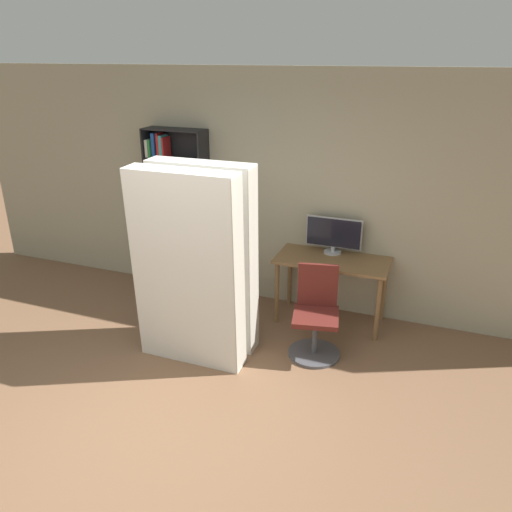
# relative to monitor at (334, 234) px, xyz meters

# --- Properties ---
(ground_plane) EXTENTS (16.00, 16.00, 0.00)m
(ground_plane) POSITION_rel_monitor_xyz_m (-0.88, -2.52, -0.97)
(ground_plane) COLOR brown
(wall_back) EXTENTS (8.00, 0.06, 2.70)m
(wall_back) POSITION_rel_monitor_xyz_m (-0.88, 0.14, 0.38)
(wall_back) COLOR tan
(wall_back) RESTS_ON ground
(desk) EXTENTS (1.22, 0.59, 0.76)m
(desk) POSITION_rel_monitor_xyz_m (0.04, -0.18, -0.33)
(desk) COLOR brown
(desk) RESTS_ON ground
(monitor) EXTENTS (0.62, 0.19, 0.41)m
(monitor) POSITION_rel_monitor_xyz_m (0.00, 0.00, 0.00)
(monitor) COLOR #B7B7BC
(monitor) RESTS_ON desk
(office_chair) EXTENTS (0.52, 0.52, 0.91)m
(office_chair) POSITION_rel_monitor_xyz_m (0.05, -0.86, -0.61)
(office_chair) COLOR #4C4C51
(office_chair) RESTS_ON ground
(bookshelf) EXTENTS (0.75, 0.28, 2.02)m
(bookshelf) POSITION_rel_monitor_xyz_m (-1.99, 0.01, -0.02)
(bookshelf) COLOR black
(bookshelf) RESTS_ON ground
(mattress_near) EXTENTS (1.05, 0.29, 1.90)m
(mattress_near) POSITION_rel_monitor_xyz_m (-1.05, -1.42, -0.02)
(mattress_near) COLOR silver
(mattress_near) RESTS_ON ground
(mattress_far) EXTENTS (1.05, 0.27, 1.90)m
(mattress_far) POSITION_rel_monitor_xyz_m (-1.05, -1.06, -0.02)
(mattress_far) COLOR silver
(mattress_far) RESTS_ON ground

